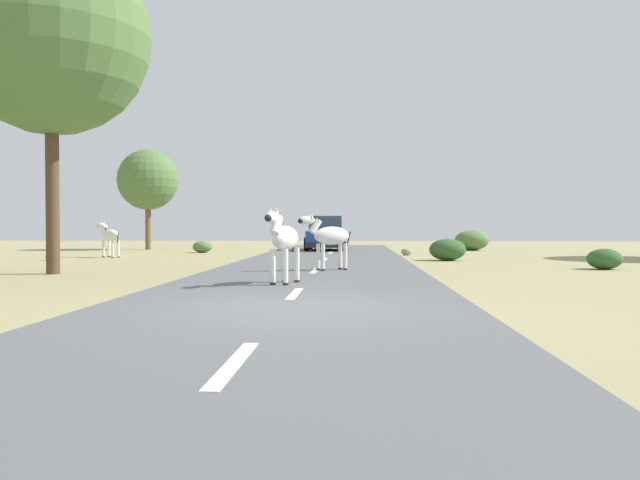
{
  "coord_description": "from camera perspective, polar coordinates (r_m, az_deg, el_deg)",
  "views": [
    {
      "loc": [
        0.94,
        -9.74,
        1.3
      ],
      "look_at": [
        -0.25,
        12.7,
        0.8
      ],
      "focal_mm": 36.22,
      "sensor_mm": 36.0,
      "label": 1
    }
  ],
  "objects": [
    {
      "name": "bush_1",
      "position": [
        20.94,
        23.84,
        -1.54
      ],
      "size": [
        1.03,
        0.92,
        0.62
      ],
      "primitive_type": "ellipsoid",
      "color": "#2D5628",
      "rests_on": "ground_plane"
    },
    {
      "name": "tree_2",
      "position": [
        19.39,
        -22.67,
        16.22
      ],
      "size": [
        5.23,
        5.23,
        8.96
      ],
      "color": "#4C3823",
      "rests_on": "ground_plane"
    },
    {
      "name": "lane_markings",
      "position": [
        8.9,
        -4.03,
        -6.77
      ],
      "size": [
        0.16,
        56.0,
        0.01
      ],
      "color": "silver",
      "rests_on": "road"
    },
    {
      "name": "bush_2",
      "position": [
        31.55,
        -10.35,
        -0.59
      ],
      "size": [
        0.94,
        0.85,
        0.57
      ],
      "primitive_type": "ellipsoid",
      "color": "#4C7038",
      "rests_on": "ground_plane"
    },
    {
      "name": "zebra_0",
      "position": [
        13.81,
        -3.23,
        0.08
      ],
      "size": [
        0.7,
        1.68,
        1.61
      ],
      "rotation": [
        0.0,
        0.0,
        2.9
      ],
      "color": "silver",
      "rests_on": "road"
    },
    {
      "name": "zebra_1",
      "position": [
        27.72,
        -18.1,
        0.35
      ],
      "size": [
        1.36,
        1.11,
        1.48
      ],
      "rotation": [
        0.0,
        0.0,
        0.93
      ],
      "color": "silver",
      "rests_on": "ground_plane"
    },
    {
      "name": "ground_plane",
      "position": [
        9.87,
        -2.47,
        -6.28
      ],
      "size": [
        90.0,
        90.0,
        0.0
      ],
      "primitive_type": "plane",
      "color": "#998E60"
    },
    {
      "name": "bush_0",
      "position": [
        24.47,
        11.2,
        -0.84
      ],
      "size": [
        1.35,
        1.22,
        0.81
      ],
      "primitive_type": "ellipsoid",
      "color": "#2D5628",
      "rests_on": "ground_plane"
    },
    {
      "name": "zebra_2",
      "position": [
        18.04,
        0.79,
        0.31
      ],
      "size": [
        1.52,
        1.09,
        1.59
      ],
      "rotation": [
        0.0,
        0.0,
        2.12
      ],
      "color": "silver",
      "rests_on": "road"
    },
    {
      "name": "bush_3",
      "position": [
        34.76,
        13.25,
        -0.03
      ],
      "size": [
        1.77,
        1.59,
        1.06
      ],
      "primitive_type": "ellipsoid",
      "color": "#4C7038",
      "rests_on": "ground_plane"
    },
    {
      "name": "tree_3",
      "position": [
        36.33,
        -14.97,
        5.14
      ],
      "size": [
        3.27,
        3.27,
        5.43
      ],
      "color": "brown",
      "rests_on": "ground_plane"
    },
    {
      "name": "rock_0",
      "position": [
        25.97,
        -22.68,
        -1.38
      ],
      "size": [
        0.39,
        0.41,
        0.28
      ],
      "primitive_type": "ellipsoid",
      "color": "gray",
      "rests_on": "ground_plane"
    },
    {
      "name": "car_0",
      "position": [
        33.06,
        0.52,
        0.49
      ],
      "size": [
        2.03,
        4.34,
        1.74
      ],
      "rotation": [
        0.0,
        0.0,
        3.14
      ],
      "color": "#1E479E",
      "rests_on": "road"
    },
    {
      "name": "rock_1",
      "position": [
        28.48,
        7.65,
        -1.03
      ],
      "size": [
        0.46,
        0.38,
        0.32
      ],
      "primitive_type": "ellipsoid",
      "color": "gray",
      "rests_on": "ground_plane"
    },
    {
      "name": "road",
      "position": [
        9.88,
        -3.31,
        -6.12
      ],
      "size": [
        6.0,
        64.0,
        0.05
      ],
      "primitive_type": "cube",
      "color": "#56595B",
      "rests_on": "ground_plane"
    }
  ]
}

